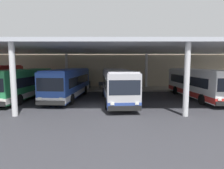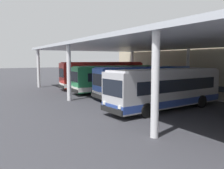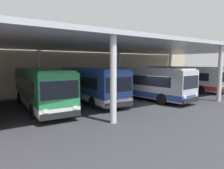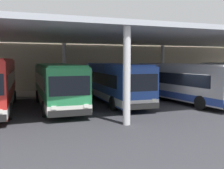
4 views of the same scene
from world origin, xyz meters
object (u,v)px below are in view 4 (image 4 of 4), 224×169
(bus_far_bay, at_px, (183,82))
(bench_waiting, at_px, (121,85))
(bus_second_bay, at_px, (57,85))
(trash_bin, at_px, (101,86))
(bus_middle_bay, at_px, (115,82))

(bus_far_bay, bearing_deg, bench_waiting, 99.90)
(bus_second_bay, bearing_deg, trash_bin, 51.56)
(bus_middle_bay, relative_size, trash_bin, 10.89)
(bus_far_bay, distance_m, bench_waiting, 9.24)
(bus_middle_bay, bearing_deg, bench_waiting, 62.67)
(bus_far_bay, height_order, bench_waiting, bus_far_bay)
(bus_second_bay, distance_m, bench_waiting, 11.36)
(bus_second_bay, relative_size, bus_far_bay, 1.00)
(bench_waiting, bearing_deg, bus_middle_bay, -117.33)
(bus_middle_bay, relative_size, bus_far_bay, 1.00)
(bus_second_bay, relative_size, trash_bin, 10.86)
(bus_second_bay, relative_size, bus_middle_bay, 1.00)
(bench_waiting, height_order, trash_bin, trash_bin)
(bus_middle_bay, distance_m, bus_far_bay, 5.60)
(bench_waiting, xyz_separation_m, trash_bin, (-2.37, 0.07, 0.01))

